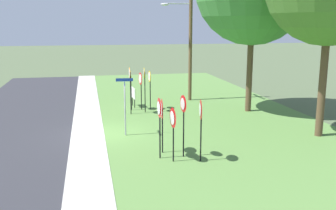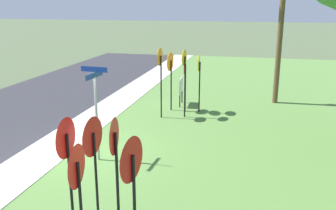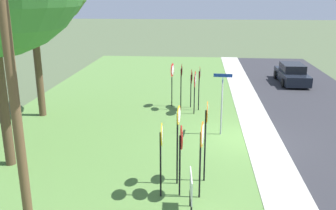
% 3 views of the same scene
% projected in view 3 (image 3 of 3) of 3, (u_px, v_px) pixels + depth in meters
% --- Properties ---
extents(ground_plane, '(160.00, 160.00, 0.00)m').
position_uv_depth(ground_plane, '(244.00, 139.00, 16.54)').
color(ground_plane, '#4C5B3D').
extents(sidewalk_strip, '(44.00, 1.60, 0.06)m').
position_uv_depth(sidewalk_strip, '(263.00, 139.00, 16.46)').
color(sidewalk_strip, '#BCB7AD').
rests_on(sidewalk_strip, ground_plane).
extents(grass_median, '(44.00, 12.00, 0.04)m').
position_uv_depth(grass_median, '(111.00, 135.00, 17.05)').
color(grass_median, '#567F3D').
rests_on(grass_median, ground_plane).
extents(stop_sign_near_left, '(0.69, 0.11, 2.44)m').
position_uv_depth(stop_sign_near_left, '(161.00, 144.00, 11.35)').
color(stop_sign_near_left, black).
rests_on(stop_sign_near_left, grass_median).
extents(stop_sign_near_right, '(0.74, 0.13, 2.35)m').
position_uv_depth(stop_sign_near_right, '(181.00, 146.00, 11.40)').
color(stop_sign_near_right, black).
rests_on(stop_sign_near_right, grass_median).
extents(stop_sign_far_left, '(0.62, 0.11, 2.74)m').
position_uv_depth(stop_sign_far_left, '(178.00, 129.00, 12.08)').
color(stop_sign_far_left, black).
rests_on(stop_sign_far_left, grass_median).
extents(stop_sign_far_center, '(0.79, 0.12, 2.50)m').
position_uv_depth(stop_sign_far_center, '(202.00, 143.00, 11.26)').
color(stop_sign_far_center, black).
rests_on(stop_sign_far_center, grass_median).
extents(stop_sign_far_right, '(0.69, 0.10, 2.81)m').
position_uv_depth(stop_sign_far_right, '(206.00, 124.00, 12.25)').
color(stop_sign_far_right, black).
rests_on(stop_sign_far_right, grass_median).
extents(yield_sign_near_left, '(0.81, 0.12, 2.18)m').
position_uv_depth(yield_sign_near_left, '(192.00, 79.00, 20.61)').
color(yield_sign_near_left, black).
rests_on(yield_sign_near_left, grass_median).
extents(yield_sign_near_right, '(0.78, 0.16, 2.48)m').
position_uv_depth(yield_sign_near_right, '(172.00, 74.00, 20.78)').
color(yield_sign_near_right, black).
rests_on(yield_sign_near_right, grass_median).
extents(yield_sign_far_left, '(0.70, 0.12, 2.56)m').
position_uv_depth(yield_sign_far_left, '(182.00, 76.00, 20.12)').
color(yield_sign_far_left, black).
rests_on(yield_sign_far_left, grass_median).
extents(yield_sign_far_right, '(0.80, 0.10, 2.49)m').
position_uv_depth(yield_sign_far_right, '(200.00, 77.00, 20.04)').
color(yield_sign_far_right, black).
rests_on(yield_sign_far_right, grass_median).
extents(yield_sign_center, '(0.84, 0.12, 2.32)m').
position_uv_depth(yield_sign_center, '(195.00, 82.00, 19.47)').
color(yield_sign_center, black).
rests_on(yield_sign_center, grass_median).
extents(street_name_post, '(0.96, 0.82, 2.80)m').
position_uv_depth(street_name_post, '(222.00, 99.00, 16.58)').
color(street_name_post, '#9EA0A8').
rests_on(street_name_post, grass_median).
extents(utility_pole, '(2.10, 2.21, 9.22)m').
position_uv_depth(utility_pole, '(14.00, 48.00, 8.48)').
color(utility_pole, brown).
rests_on(utility_pole, grass_median).
extents(notice_board, '(1.10, 0.11, 1.25)m').
position_uv_depth(notice_board, '(191.00, 188.00, 10.68)').
color(notice_board, black).
rests_on(notice_board, grass_median).
extents(parked_sedan_distant, '(4.42, 1.92, 1.39)m').
position_uv_depth(parked_sedan_distant, '(292.00, 74.00, 26.81)').
color(parked_sedan_distant, black).
rests_on(parked_sedan_distant, road_asphalt).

